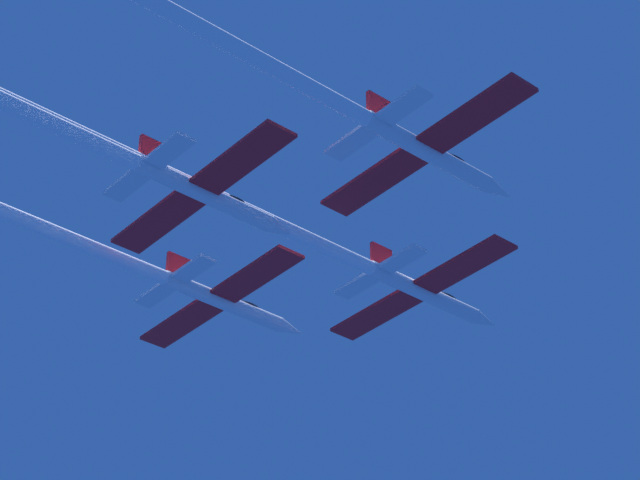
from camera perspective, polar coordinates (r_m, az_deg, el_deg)
name	(u,v)px	position (r m, az deg, el deg)	size (l,w,h in m)	color
jet_lead	(184,181)	(73.99, -6.01, 2.58)	(15.26, 59.98, 2.53)	white
jet_right_wing	(179,16)	(64.47, -6.21, 9.76)	(15.26, 55.62, 2.53)	white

